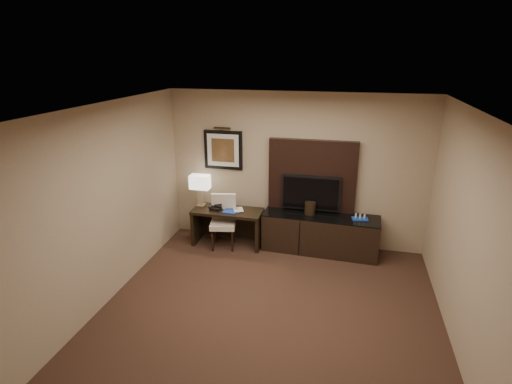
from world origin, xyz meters
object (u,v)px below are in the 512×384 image
(desk_phone, at_px, (216,207))
(ice_bucket, at_px, (310,208))
(credenza, at_px, (320,233))
(desk_chair, at_px, (223,224))
(desk, at_px, (228,227))
(table_lamp, at_px, (200,192))
(tv, at_px, (311,193))
(minibar_tray, at_px, (360,217))

(desk_phone, xyz_separation_m, ice_bucket, (1.64, 0.16, 0.07))
(credenza, distance_m, ice_bucket, 0.48)
(desk_chair, xyz_separation_m, desk_phone, (-0.16, 0.10, 0.26))
(desk, relative_size, desk_chair, 1.37)
(table_lamp, bearing_deg, credenza, -0.33)
(tv, height_order, table_lamp, tv)
(desk_chair, xyz_separation_m, minibar_tray, (2.32, 0.20, 0.27))
(credenza, height_order, minibar_tray, minibar_tray)
(desk, height_order, ice_bucket, ice_bucket)
(tv, bearing_deg, table_lamp, -176.30)
(ice_bucket, bearing_deg, minibar_tray, -3.67)
(table_lamp, bearing_deg, desk_chair, -26.67)
(desk_chair, xyz_separation_m, ice_bucket, (1.48, 0.26, 0.33))
(tv, xyz_separation_m, ice_bucket, (0.01, -0.12, -0.24))
(desk, height_order, tv, tv)
(desk_chair, distance_m, ice_bucket, 1.54)
(ice_bucket, bearing_deg, table_lamp, -179.71)
(desk, distance_m, ice_bucket, 1.52)
(tv, relative_size, ice_bucket, 4.78)
(desk, relative_size, credenza, 0.63)
(table_lamp, distance_m, ice_bucket, 1.98)
(table_lamp, height_order, ice_bucket, table_lamp)
(desk_phone, bearing_deg, minibar_tray, 10.92)
(table_lamp, height_order, desk_phone, table_lamp)
(desk_chair, height_order, minibar_tray, desk_chair)
(tv, bearing_deg, desk_phone, -170.36)
(desk_chair, distance_m, minibar_tray, 2.35)
(credenza, xyz_separation_m, tv, (-0.21, 0.14, 0.68))
(ice_bucket, bearing_deg, tv, 95.01)
(desk, bearing_deg, table_lamp, 168.56)
(credenza, height_order, table_lamp, table_lamp)
(credenza, relative_size, ice_bucket, 9.38)
(tv, xyz_separation_m, desk_phone, (-1.63, -0.28, -0.31))
(ice_bucket, bearing_deg, desk_chair, -170.13)
(minibar_tray, bearing_deg, credenza, 177.24)
(table_lamp, bearing_deg, tv, 3.70)
(tv, relative_size, minibar_tray, 3.89)
(ice_bucket, xyz_separation_m, minibar_tray, (0.84, -0.05, -0.06))
(desk_chair, height_order, table_lamp, table_lamp)
(desk_phone, relative_size, ice_bucket, 0.89)
(desk, bearing_deg, credenza, 3.89)
(desk, bearing_deg, minibar_tray, 2.13)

